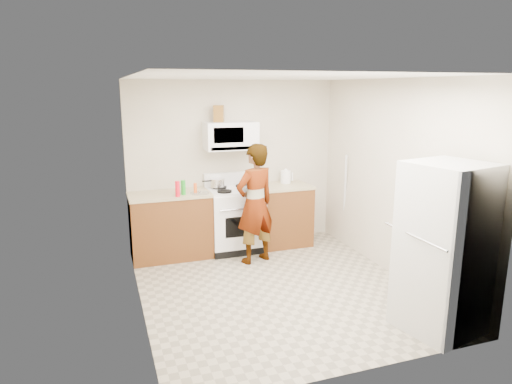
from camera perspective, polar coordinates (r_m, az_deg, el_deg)
name	(u,v)px	position (r m, az deg, el deg)	size (l,w,h in m)	color
floor	(277,288)	(5.69, 2.59, -11.87)	(3.60, 3.60, 0.00)	gray
back_wall	(234,164)	(6.96, -2.76, 3.51)	(3.20, 0.02, 2.50)	beige
right_wall	(394,179)	(6.05, 16.85, 1.55)	(0.02, 3.60, 2.50)	beige
cabinet_left	(171,227)	(6.64, -10.61, -4.26)	(1.12, 0.62, 0.90)	brown
counter_left	(169,195)	(6.52, -10.78, -0.33)	(1.14, 0.64, 0.04)	#C2B583
cabinet_right	(282,216)	(7.07, 3.30, -2.98)	(0.80, 0.62, 0.90)	brown
counter_right	(283,186)	(6.96, 3.35, 0.73)	(0.82, 0.64, 0.04)	#C2B583
gas_range	(234,218)	(6.81, -2.76, -3.30)	(0.76, 0.65, 1.13)	white
microwave	(231,136)	(6.70, -3.19, 7.03)	(0.76, 0.38, 0.40)	white
person	(255,204)	(6.24, -0.11, -1.50)	(0.61, 0.40, 1.66)	tan
fridge	(444,249)	(4.85, 22.41, -6.55)	(0.70, 0.70, 1.70)	#B9B8B5
kettle	(286,177)	(7.10, 3.73, 1.89)	(0.16, 0.16, 0.19)	white
jug	(219,114)	(6.66, -4.67, 9.73)	(0.14, 0.14, 0.24)	brown
saucepan	(217,183)	(6.76, -4.85, 1.14)	(0.21, 0.21, 0.12)	silver
tray	(248,189)	(6.59, -1.02, 0.38)	(0.25, 0.16, 0.05)	silver
bottle_spray	(178,189)	(6.28, -9.78, 0.39)	(0.06, 0.06, 0.21)	red
bottle_hot_sauce	(195,188)	(6.47, -7.61, 0.49)	(0.05, 0.05, 0.14)	#EF591A
bottle_green_cap	(183,187)	(6.38, -9.08, 0.57)	(0.06, 0.06, 0.20)	#1B9621
pot_lid	(200,193)	(6.44, -7.06, -0.14)	(0.27, 0.27, 0.01)	silver
broom	(345,199)	(7.15, 11.03, -0.85)	(0.03, 0.03, 1.43)	silver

